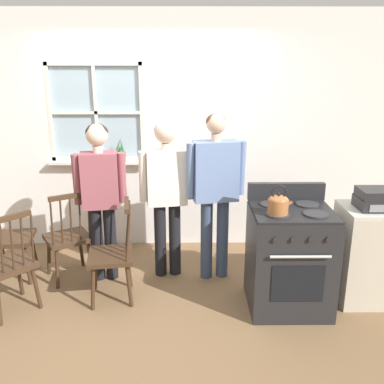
# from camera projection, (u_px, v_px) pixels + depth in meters

# --- Properties ---
(ground_plane) EXTENTS (16.00, 16.00, 0.00)m
(ground_plane) POSITION_uv_depth(u_px,v_px,m) (145.00, 303.00, 3.97)
(ground_plane) COLOR brown
(wall_back) EXTENTS (6.40, 0.16, 2.70)m
(wall_back) POSITION_uv_depth(u_px,v_px,m) (156.00, 135.00, 4.92)
(wall_back) COLOR white
(wall_back) RESTS_ON ground_plane
(chair_by_window) EXTENTS (0.57, 0.56, 0.94)m
(chair_by_window) POSITION_uv_depth(u_px,v_px,m) (68.00, 238.00, 4.31)
(chair_by_window) COLOR #3D2819
(chair_by_window) RESTS_ON ground_plane
(chair_near_wall) EXTENTS (0.46, 0.47, 0.94)m
(chair_near_wall) POSITION_uv_depth(u_px,v_px,m) (113.00, 256.00, 3.93)
(chair_near_wall) COLOR #3D2819
(chair_near_wall) RESTS_ON ground_plane
(chair_center_cluster) EXTENTS (0.58, 0.58, 0.94)m
(chair_center_cluster) POSITION_uv_depth(u_px,v_px,m) (8.00, 266.00, 3.73)
(chair_center_cluster) COLOR #3D2819
(chair_center_cluster) RESTS_ON ground_plane
(chair_near_stove) EXTENTS (0.46, 0.47, 0.94)m
(chair_near_stove) POSITION_uv_depth(u_px,v_px,m) (10.00, 238.00, 4.32)
(chair_near_stove) COLOR #3D2819
(chair_near_stove) RESTS_ON ground_plane
(person_elderly_left) EXTENTS (0.51, 0.26, 1.59)m
(person_elderly_left) POSITION_uv_depth(u_px,v_px,m) (100.00, 188.00, 4.15)
(person_elderly_left) COLOR black
(person_elderly_left) RESTS_ON ground_plane
(person_teen_center) EXTENTS (0.55, 0.27, 1.61)m
(person_teen_center) POSITION_uv_depth(u_px,v_px,m) (167.00, 183.00, 4.23)
(person_teen_center) COLOR black
(person_teen_center) RESTS_ON ground_plane
(person_adult_right) EXTENTS (0.59, 0.29, 1.68)m
(person_adult_right) POSITION_uv_depth(u_px,v_px,m) (215.00, 182.00, 4.17)
(person_adult_right) COLOR #384766
(person_adult_right) RESTS_ON ground_plane
(stove) EXTENTS (0.70, 0.68, 1.08)m
(stove) POSITION_uv_depth(u_px,v_px,m) (289.00, 258.00, 3.80)
(stove) COLOR #232326
(stove) RESTS_ON ground_plane
(kettle) EXTENTS (0.21, 0.17, 0.25)m
(kettle) POSITION_uv_depth(u_px,v_px,m) (278.00, 204.00, 3.51)
(kettle) COLOR #A86638
(kettle) RESTS_ON stove
(potted_plant) EXTENTS (0.13, 0.13, 0.28)m
(potted_plant) POSITION_uv_depth(u_px,v_px,m) (120.00, 154.00, 4.89)
(potted_plant) COLOR #935B3D
(potted_plant) RESTS_ON wall_back
(side_counter) EXTENTS (0.55, 0.50, 0.90)m
(side_counter) POSITION_uv_depth(u_px,v_px,m) (369.00, 254.00, 3.92)
(side_counter) COLOR beige
(side_counter) RESTS_ON ground_plane
(stereo) EXTENTS (0.34, 0.29, 0.18)m
(stereo) POSITION_uv_depth(u_px,v_px,m) (377.00, 199.00, 3.74)
(stereo) COLOR #232326
(stereo) RESTS_ON side_counter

